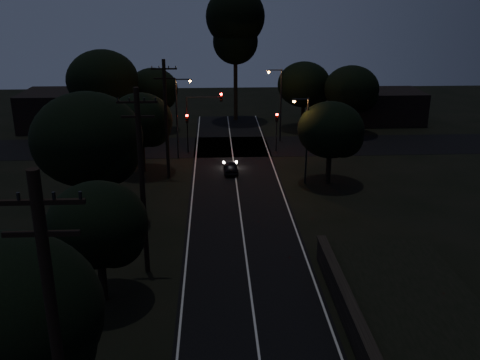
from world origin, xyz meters
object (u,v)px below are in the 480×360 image
streetlight_b (279,100)px  utility_pole_far (166,118)px  tall_pine (235,25)px  streetlight_a (179,113)px  car (231,167)px  utility_pole_mid (142,180)px  signal_mast (203,111)px  signal_left (187,126)px  signal_right (277,125)px  streetlight_c (305,135)px

streetlight_b → utility_pole_far: bearing=-133.3°
tall_pine → streetlight_a: 19.56m
tall_pine → car: size_ratio=5.17×
utility_pole_mid → signal_mast: 25.22m
utility_pole_far → signal_left: utility_pole_far is taller
streetlight_a → car: (4.93, -4.88, -4.09)m
signal_right → streetlight_a: (-9.91, -1.99, 1.80)m
streetlight_a → car: bearing=-44.7°
signal_mast → streetlight_b: bearing=26.0°
streetlight_c → car: 7.92m
utility_pole_far → tall_pine: 24.90m
streetlight_a → tall_pine: bearing=69.6°
streetlight_a → streetlight_b: size_ratio=1.00×
utility_pole_far → signal_right: (10.60, 7.99, -2.65)m
utility_pole_mid → streetlight_b: size_ratio=1.38×
utility_pole_mid → signal_left: size_ratio=2.68×
tall_pine → streetlight_c: bearing=-79.1°
streetlight_b → car: streetlight_b is taller
tall_pine → signal_left: size_ratio=4.04×
utility_pole_far → car: utility_pole_far is taller
signal_left → streetlight_b: size_ratio=0.51×
utility_pole_mid → streetlight_a: size_ratio=1.38×
streetlight_a → car: 8.05m
utility_pole_mid → signal_left: bearing=86.8°
streetlight_a → streetlight_b: (10.61, 6.00, 0.00)m
streetlight_a → streetlight_b: same height
utility_pole_far → streetlight_b: size_ratio=1.31×
signal_right → streetlight_b: streetlight_b is taller
signal_right → utility_pole_far: bearing=-143.0°
utility_pole_mid → streetlight_a: (0.69, 23.00, -1.10)m
signal_mast → utility_pole_mid: bearing=-97.0°
signal_right → streetlight_a: size_ratio=0.51×
car → tall_pine: bearing=-94.3°
car → streetlight_c: bearing=152.6°
utility_pole_far → streetlight_b: 16.51m
signal_right → car: size_ratio=1.28×
utility_pole_mid → streetlight_c: (11.83, 15.00, -1.39)m
utility_pole_far → streetlight_c: 12.05m
utility_pole_mid → signal_right: utility_pole_mid is taller
signal_mast → streetlight_b: streetlight_b is taller
signal_right → streetlight_b: (0.71, 4.01, 1.80)m
utility_pole_mid → utility_pole_far: utility_pole_mid is taller
utility_pole_mid → signal_mast: (3.09, 24.99, -1.40)m
signal_left → signal_right: 9.20m
signal_left → streetlight_b: 10.84m
signal_mast → streetlight_c: bearing=-48.8°
tall_pine → streetlight_a: tall_pine is taller
signal_mast → streetlight_a: size_ratio=0.78×
signal_left → signal_right: same height
utility_pole_far → signal_right: utility_pole_far is taller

